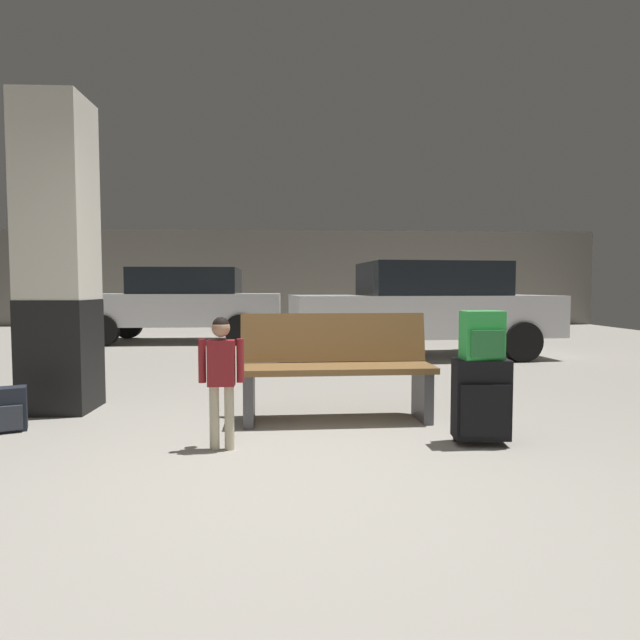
# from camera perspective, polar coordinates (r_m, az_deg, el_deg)

# --- Properties ---
(ground_plane) EXTENTS (18.00, 18.00, 0.10)m
(ground_plane) POSITION_cam_1_polar(r_m,az_deg,el_deg) (6.99, -2.75, -6.05)
(ground_plane) COLOR gray
(garage_back_wall) EXTENTS (18.00, 0.12, 2.80)m
(garage_back_wall) POSITION_cam_1_polar(r_m,az_deg,el_deg) (15.76, -2.76, 4.53)
(garage_back_wall) COLOR gray
(garage_back_wall) RESTS_ON ground_plane
(structural_pillar) EXTENTS (0.57, 0.57, 2.77)m
(structural_pillar) POSITION_cam_1_polar(r_m,az_deg,el_deg) (5.29, -26.34, 6.03)
(structural_pillar) COLOR black
(structural_pillar) RESTS_ON ground_plane
(bench) EXTENTS (1.62, 0.59, 0.89)m
(bench) POSITION_cam_1_polar(r_m,az_deg,el_deg) (4.46, 1.69, -5.09)
(bench) COLOR brown
(bench) RESTS_ON ground_plane
(suitcase) EXTENTS (0.39, 0.25, 0.60)m
(suitcase) POSITION_cam_1_polar(r_m,az_deg,el_deg) (3.94, 16.89, -8.17)
(suitcase) COLOR black
(suitcase) RESTS_ON ground_plane
(backpack_bright) EXTENTS (0.29, 0.20, 0.34)m
(backpack_bright) POSITION_cam_1_polar(r_m,az_deg,el_deg) (3.87, 17.02, -1.63)
(backpack_bright) COLOR green
(backpack_bright) RESTS_ON suitcase
(child) EXTENTS (0.31, 0.19, 0.91)m
(child) POSITION_cam_1_polar(r_m,az_deg,el_deg) (3.67, -10.63, -5.13)
(child) COLOR beige
(child) RESTS_ON ground_plane
(backpack_dark_floor) EXTENTS (0.32, 0.28, 0.34)m
(backpack_dark_floor) POSITION_cam_1_polar(r_m,az_deg,el_deg) (4.79, -30.70, -8.32)
(backpack_dark_floor) COLOR #1E232D
(backpack_dark_floor) RESTS_ON ground_plane
(parked_car_near) EXTENTS (4.25, 2.11, 1.51)m
(parked_car_near) POSITION_cam_1_polar(r_m,az_deg,el_deg) (8.66, 10.99, 1.41)
(parked_car_near) COLOR silver
(parked_car_near) RESTS_ON ground_plane
(parked_car_far) EXTENTS (4.12, 1.83, 1.51)m
(parked_car_far) POSITION_cam_1_polar(r_m,az_deg,el_deg) (11.29, -14.62, 1.82)
(parked_car_far) COLOR silver
(parked_car_far) RESTS_ON ground_plane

